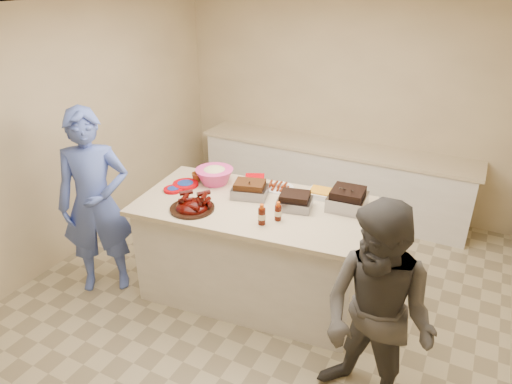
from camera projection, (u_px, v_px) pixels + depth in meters
The scene contains 19 objects.
room at pixel (257, 299), 4.53m from camera, with size 4.50×5.00×2.70m, color #CBB589, non-canonical shape.
back_counter at pixel (332, 177), 6.09m from camera, with size 3.60×0.64×0.90m, color silver, non-canonical shape.
island at pixel (254, 292), 4.63m from camera, with size 2.13×1.12×1.01m, color silver, non-canonical shape.
rib_platter at pixel (192, 209), 4.09m from camera, with size 0.40×0.40×0.16m, color #3B0501, non-canonical shape.
pulled_pork_tray at pixel (250, 196), 4.32m from camera, with size 0.32×0.25×0.10m, color #47230F.
brisket_tray at pixel (294, 208), 4.12m from camera, with size 0.30×0.25×0.09m, color black.
roasting_pan at pixel (347, 208), 4.11m from camera, with size 0.33×0.33×0.13m, color gray.
coleslaw_bowl at pixel (215, 183), 4.60m from camera, with size 0.38×0.38×0.26m, color #DA3786, non-canonical shape.
sausage_plate at pixel (280, 188), 4.48m from camera, with size 0.28×0.28×0.05m, color silver.
mac_cheese_dish at pixel (323, 197), 4.32m from camera, with size 0.28×0.20×0.07m, color orange.
bbq_bottle_a at pixel (262, 224), 3.86m from camera, with size 0.06×0.06×0.19m, color #3B0D04.
bbq_bottle_b at pixel (278, 220), 3.92m from camera, with size 0.06×0.06×0.17m, color #3B0D04.
mustard_bottle at pixel (239, 199), 4.28m from camera, with size 0.04×0.04×0.11m, color #F9B000.
sauce_bowl at pixel (255, 198), 4.29m from camera, with size 0.13×0.04×0.13m, color silver.
plate_stack_large at pixel (186, 186), 4.54m from camera, with size 0.25×0.25×0.03m, color #A60007.
plate_stack_small at pixel (173, 191), 4.44m from camera, with size 0.19×0.19×0.03m, color #A60007.
plastic_cup at pixel (197, 181), 4.64m from camera, with size 0.10×0.09×0.10m, color brown.
basket_stack at pixel (255, 184), 4.57m from camera, with size 0.19×0.14×0.09m, color #A60007.
guest_blue at pixel (109, 283), 4.76m from camera, with size 0.68×1.87×0.45m, color #4D64C2.
Camera 1 is at (1.64, -3.21, 2.94)m, focal length 32.00 mm.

